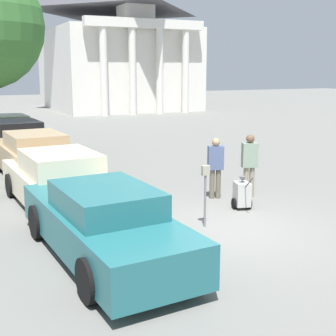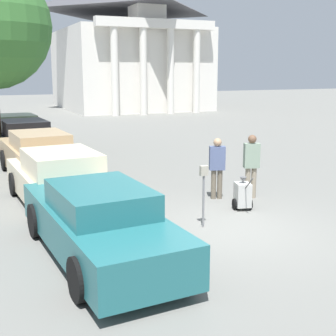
{
  "view_description": "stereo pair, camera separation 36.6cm",
  "coord_description": "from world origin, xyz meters",
  "px_view_note": "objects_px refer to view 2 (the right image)",
  "views": [
    {
      "loc": [
        -5.47,
        -8.3,
        3.48
      ],
      "look_at": [
        -0.63,
        1.88,
        1.1
      ],
      "focal_mm": 50.0,
      "sensor_mm": 36.0,
      "label": 1
    },
    {
      "loc": [
        -5.13,
        -8.45,
        3.48
      ],
      "look_at": [
        -0.63,
        1.88,
        1.1
      ],
      "focal_mm": 50.0,
      "sensor_mm": 36.0,
      "label": 2
    }
  ],
  "objects_px": {
    "parked_car_black": "(25,140)",
    "person_supervisor": "(251,162)",
    "parked_car_cream": "(61,181)",
    "person_worker": "(217,165)",
    "equipment_cart": "(243,194)",
    "parked_car_teal": "(98,223)",
    "parking_meter": "(204,185)",
    "parked_car_tan": "(40,156)",
    "parked_car_sage": "(16,131)",
    "church": "(128,39)"
  },
  "relations": [
    {
      "from": "parked_car_sage",
      "to": "equipment_cart",
      "type": "relative_size",
      "value": 4.74
    },
    {
      "from": "parked_car_tan",
      "to": "parked_car_sage",
      "type": "relative_size",
      "value": 1.13
    },
    {
      "from": "parked_car_tan",
      "to": "person_worker",
      "type": "height_order",
      "value": "person_worker"
    },
    {
      "from": "person_supervisor",
      "to": "parking_meter",
      "type": "bearing_deg",
      "value": 53.53
    },
    {
      "from": "parked_car_cream",
      "to": "person_supervisor",
      "type": "distance_m",
      "value": 5.11
    },
    {
      "from": "parked_car_cream",
      "to": "church",
      "type": "height_order",
      "value": "church"
    },
    {
      "from": "parked_car_cream",
      "to": "parked_car_black",
      "type": "height_order",
      "value": "parked_car_black"
    },
    {
      "from": "parked_car_cream",
      "to": "person_supervisor",
      "type": "height_order",
      "value": "person_supervisor"
    },
    {
      "from": "person_worker",
      "to": "equipment_cart",
      "type": "relative_size",
      "value": 1.67
    },
    {
      "from": "parked_car_teal",
      "to": "equipment_cart",
      "type": "distance_m",
      "value": 4.43
    },
    {
      "from": "parked_car_teal",
      "to": "parking_meter",
      "type": "bearing_deg",
      "value": 11.62
    },
    {
      "from": "parked_car_sage",
      "to": "person_worker",
      "type": "relative_size",
      "value": 2.83
    },
    {
      "from": "person_supervisor",
      "to": "parked_car_cream",
      "type": "bearing_deg",
      "value": 3.75
    },
    {
      "from": "parked_car_tan",
      "to": "parking_meter",
      "type": "relative_size",
      "value": 3.81
    },
    {
      "from": "person_supervisor",
      "to": "equipment_cart",
      "type": "relative_size",
      "value": 1.75
    },
    {
      "from": "parked_car_black",
      "to": "church",
      "type": "height_order",
      "value": "church"
    },
    {
      "from": "parked_car_cream",
      "to": "parking_meter",
      "type": "bearing_deg",
      "value": -52.2
    },
    {
      "from": "parking_meter",
      "to": "church",
      "type": "xyz_separation_m",
      "value": [
        9.34,
        32.33,
        5.21
      ]
    },
    {
      "from": "parked_car_teal",
      "to": "parked_car_sage",
      "type": "distance_m",
      "value": 14.28
    },
    {
      "from": "person_supervisor",
      "to": "church",
      "type": "relative_size",
      "value": 0.07
    },
    {
      "from": "person_supervisor",
      "to": "equipment_cart",
      "type": "xyz_separation_m",
      "value": [
        -0.79,
        -0.85,
        -0.62
      ]
    },
    {
      "from": "parked_car_sage",
      "to": "person_supervisor",
      "type": "distance_m",
      "value": 12.9
    },
    {
      "from": "church",
      "to": "parked_car_black",
      "type": "bearing_deg",
      "value": -118.64
    },
    {
      "from": "parked_car_black",
      "to": "person_worker",
      "type": "bearing_deg",
      "value": -68.38
    },
    {
      "from": "parked_car_cream",
      "to": "person_supervisor",
      "type": "xyz_separation_m",
      "value": [
        4.94,
        -1.28,
        0.33
      ]
    },
    {
      "from": "parked_car_teal",
      "to": "parked_car_tan",
      "type": "bearing_deg",
      "value": 86.27
    },
    {
      "from": "parked_car_black",
      "to": "person_supervisor",
      "type": "relative_size",
      "value": 2.91
    },
    {
      "from": "parked_car_tan",
      "to": "person_supervisor",
      "type": "bearing_deg",
      "value": -48.35
    },
    {
      "from": "parking_meter",
      "to": "church",
      "type": "height_order",
      "value": "church"
    },
    {
      "from": "parked_car_cream",
      "to": "equipment_cart",
      "type": "relative_size",
      "value": 5.26
    },
    {
      "from": "parked_car_teal",
      "to": "person_worker",
      "type": "height_order",
      "value": "person_worker"
    },
    {
      "from": "parked_car_tan",
      "to": "equipment_cart",
      "type": "relative_size",
      "value": 5.36
    },
    {
      "from": "parking_meter",
      "to": "equipment_cart",
      "type": "xyz_separation_m",
      "value": [
        1.55,
        0.81,
        -0.59
      ]
    },
    {
      "from": "church",
      "to": "parked_car_tan",
      "type": "bearing_deg",
      "value": -114.82
    },
    {
      "from": "parked_car_cream",
      "to": "parked_car_sage",
      "type": "height_order",
      "value": "parked_car_sage"
    },
    {
      "from": "parked_car_teal",
      "to": "person_worker",
      "type": "distance_m",
      "value": 4.85
    },
    {
      "from": "parked_car_black",
      "to": "parked_car_sage",
      "type": "bearing_deg",
      "value": 86.28
    },
    {
      "from": "parked_car_tan",
      "to": "parked_car_black",
      "type": "bearing_deg",
      "value": 86.26
    },
    {
      "from": "person_worker",
      "to": "church",
      "type": "distance_m",
      "value": 31.82
    },
    {
      "from": "parked_car_teal",
      "to": "church",
      "type": "distance_m",
      "value": 35.57
    },
    {
      "from": "parking_meter",
      "to": "person_supervisor",
      "type": "xyz_separation_m",
      "value": [
        2.34,
        1.65,
        0.02
      ]
    },
    {
      "from": "parked_car_cream",
      "to": "church",
      "type": "relative_size",
      "value": 0.22
    },
    {
      "from": "parked_car_teal",
      "to": "parked_car_black",
      "type": "xyz_separation_m",
      "value": [
        0.0,
        11.19,
        0.03
      ]
    },
    {
      "from": "person_worker",
      "to": "church",
      "type": "height_order",
      "value": "church"
    },
    {
      "from": "person_supervisor",
      "to": "parked_car_tan",
      "type": "bearing_deg",
      "value": -26.35
    },
    {
      "from": "parked_car_teal",
      "to": "person_supervisor",
      "type": "relative_size",
      "value": 2.97
    },
    {
      "from": "church",
      "to": "parked_car_teal",
      "type": "bearing_deg",
      "value": -109.86
    },
    {
      "from": "parked_car_teal",
      "to": "parking_meter",
      "type": "relative_size",
      "value": 3.7
    },
    {
      "from": "parked_car_teal",
      "to": "parked_car_black",
      "type": "bearing_deg",
      "value": 86.26
    },
    {
      "from": "person_worker",
      "to": "church",
      "type": "xyz_separation_m",
      "value": [
        7.9,
        30.38,
        5.24
      ]
    }
  ]
}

